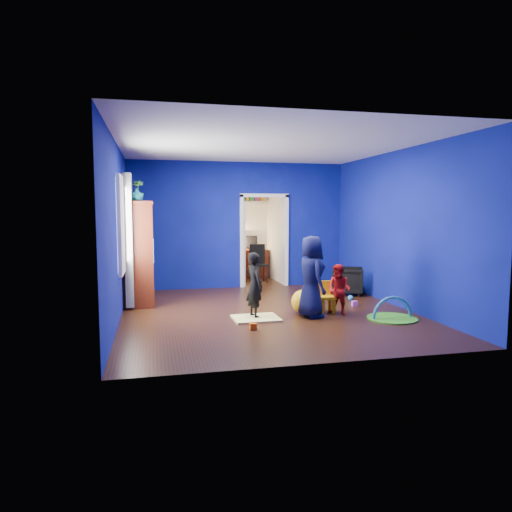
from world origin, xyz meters
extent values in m
cube|color=black|center=(0.00, 0.00, 0.00)|extent=(5.00, 5.50, 0.01)
cube|color=white|center=(0.00, 0.00, 2.90)|extent=(5.00, 5.50, 0.01)
cube|color=navy|center=(0.00, 2.75, 1.45)|extent=(5.00, 0.02, 2.90)
cube|color=navy|center=(0.00, -2.75, 1.45)|extent=(5.00, 0.02, 2.90)
cube|color=navy|center=(-2.50, 0.00, 1.45)|extent=(0.02, 5.50, 2.90)
cube|color=navy|center=(2.50, 0.00, 1.45)|extent=(0.02, 5.50, 2.90)
imported|color=black|center=(2.10, 1.33, 0.29)|extent=(0.84, 0.83, 0.59)
imported|color=black|center=(-0.31, -0.33, 0.55)|extent=(0.36, 0.45, 1.10)
imported|color=#0E1335|center=(0.64, -0.46, 0.69)|extent=(0.50, 0.71, 1.37)
imported|color=red|center=(1.16, -0.42, 0.44)|extent=(0.52, 0.54, 0.87)
imported|color=#0D5A69|center=(-2.22, 1.03, 2.08)|extent=(0.28, 0.28, 0.24)
imported|color=#3C8932|center=(-2.22, 1.55, 2.17)|extent=(0.24, 0.24, 0.41)
cube|color=#41140A|center=(-2.22, 1.33, 0.98)|extent=(0.58, 1.14, 1.96)
cube|color=silver|center=(-2.18, 1.33, 1.02)|extent=(0.46, 0.70, 0.54)
cube|color=#F2E07A|center=(-0.31, -0.43, 0.01)|extent=(0.77, 0.63, 0.03)
sphere|color=yellow|center=(0.59, -0.21, 0.21)|extent=(0.42, 0.42, 0.42)
cube|color=yellow|center=(1.01, -0.22, 0.25)|extent=(0.29, 0.29, 0.50)
cylinder|color=#429120|center=(1.90, -0.91, 0.01)|extent=(0.82, 0.82, 0.02)
torus|color=#3F8CD8|center=(1.90, -0.91, 0.02)|extent=(0.74, 0.08, 0.74)
cube|color=white|center=(-2.48, 0.35, 1.55)|extent=(0.03, 0.95, 1.55)
cube|color=slate|center=(-2.37, 0.90, 1.25)|extent=(0.14, 0.42, 2.40)
cube|color=white|center=(0.60, 2.75, 1.05)|extent=(1.16, 0.10, 2.10)
cube|color=#3D140A|center=(0.60, 4.26, 0.38)|extent=(0.88, 0.44, 0.75)
cube|color=black|center=(0.60, 4.38, 0.95)|extent=(0.40, 0.05, 0.32)
sphere|color=#FFD88C|center=(0.32, 4.32, 0.93)|extent=(0.14, 0.14, 0.14)
cube|color=black|center=(0.60, 3.30, 0.46)|extent=(0.40, 0.40, 0.92)
cube|color=white|center=(0.60, 4.37, 2.02)|extent=(0.88, 0.24, 0.04)
sphere|color=#2986E8|center=(1.88, 0.69, 0.06)|extent=(0.11, 0.11, 0.11)
cube|color=#E2510B|center=(-0.50, -1.09, 0.05)|extent=(0.10, 0.08, 0.10)
sphere|color=green|center=(0.88, 0.31, 0.06)|extent=(0.11, 0.11, 0.11)
cube|color=#C74AC6|center=(1.73, 0.17, 0.05)|extent=(0.10, 0.08, 0.10)
camera|label=1|loc=(-1.92, -7.65, 1.79)|focal=32.00mm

